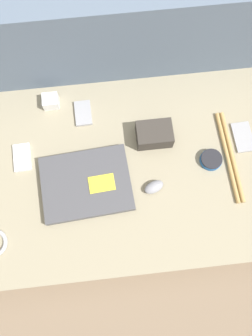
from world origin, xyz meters
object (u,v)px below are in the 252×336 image
at_px(camera_pouch, 154,134).
at_px(computer_mouse, 154,187).
at_px(phone_small, 83,113).
at_px(laptop, 86,184).
at_px(phone_silver, 22,157).
at_px(phone_black, 243,137).
at_px(charger_brick, 51,101).
at_px(speaker_puck, 211,160).

bearing_deg(camera_pouch, computer_mouse, -97.56).
bearing_deg(phone_small, laptop, -92.89).
distance_m(phone_silver, phone_black, 0.82).
xyz_separation_m(laptop, charger_brick, (-0.11, 0.33, 0.01)).
xyz_separation_m(speaker_puck, camera_pouch, (-0.19, 0.11, 0.02)).
relative_size(laptop, speaker_puck, 4.10).
xyz_separation_m(speaker_puck, charger_brick, (-0.57, 0.30, 0.01)).
distance_m(phone_silver, camera_pouch, 0.49).
relative_size(laptop, charger_brick, 5.65).
xyz_separation_m(speaker_puck, phone_silver, (-0.68, 0.09, -0.01)).
xyz_separation_m(camera_pouch, charger_brick, (-0.37, 0.18, -0.01)).
bearing_deg(computer_mouse, camera_pouch, 61.04).
bearing_deg(phone_silver, phone_small, 30.31).
distance_m(laptop, phone_small, 0.28).
bearing_deg(speaker_puck, camera_pouch, 149.68).
relative_size(computer_mouse, phone_black, 0.69).
distance_m(laptop, phone_silver, 0.26).
distance_m(camera_pouch, charger_brick, 0.41).
bearing_deg(laptop, camera_pouch, 26.59).
height_order(phone_silver, camera_pouch, camera_pouch).
xyz_separation_m(phone_black, charger_brick, (-0.70, 0.22, 0.02)).
relative_size(speaker_puck, camera_pouch, 0.62).
xyz_separation_m(laptop, camera_pouch, (0.26, 0.15, 0.02)).
bearing_deg(charger_brick, phone_black, -17.16).
bearing_deg(charger_brick, camera_pouch, -26.14).
xyz_separation_m(phone_silver, phone_black, (0.82, -0.01, -0.00)).
height_order(laptop, phone_small, laptop).
height_order(laptop, phone_black, laptop).
height_order(laptop, camera_pouch, camera_pouch).
bearing_deg(speaker_puck, computer_mouse, -160.98).
height_order(computer_mouse, phone_black, computer_mouse).
relative_size(laptop, phone_black, 2.73).
distance_m(phone_black, charger_brick, 0.73).
xyz_separation_m(phone_silver, phone_small, (0.23, 0.15, -0.00)).
distance_m(speaker_puck, phone_silver, 0.69).
distance_m(computer_mouse, phone_silver, 0.49).
relative_size(phone_black, phone_small, 1.17).
xyz_separation_m(laptop, phone_small, (0.01, 0.28, -0.01)).
bearing_deg(laptop, speaker_puck, 1.10).
xyz_separation_m(phone_silver, camera_pouch, (0.49, 0.03, 0.03)).
height_order(computer_mouse, speaker_puck, computer_mouse).
height_order(laptop, phone_silver, laptop).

